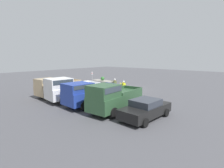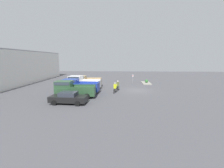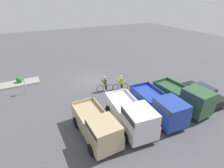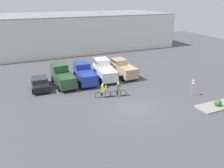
{
  "view_description": "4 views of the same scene",
  "coord_description": "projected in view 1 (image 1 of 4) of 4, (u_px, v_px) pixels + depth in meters",
  "views": [
    {
      "loc": [
        -14.24,
        19.74,
        4.42
      ],
      "look_at": [
        -0.76,
        4.1,
        1.2
      ],
      "focal_mm": 28.0,
      "sensor_mm": 36.0,
      "label": 1
    },
    {
      "loc": [
        -25.34,
        2.83,
        5.32
      ],
      "look_at": [
        -0.76,
        4.1,
        1.2
      ],
      "focal_mm": 24.0,
      "sensor_mm": 36.0,
      "label": 2
    },
    {
      "loc": [
        6.45,
        18.26,
        9.13
      ],
      "look_at": [
        -0.76,
        4.1,
        1.2
      ],
      "focal_mm": 28.0,
      "sensor_mm": 36.0,
      "label": 3
    },
    {
      "loc": [
        -9.81,
        -16.97,
        10.4
      ],
      "look_at": [
        -0.76,
        4.1,
        1.2
      ],
      "focal_mm": 35.0,
      "sensor_mm": 36.0,
      "label": 4
    }
  ],
  "objects": [
    {
      "name": "fire_lane_sign",
      "position": [
        92.0,
        76.0,
        29.1
      ],
      "size": [
        0.1,
        0.3,
        2.05
      ],
      "color": "#9E9EA3",
      "rests_on": "ground_plane"
    },
    {
      "name": "cyclist_0",
      "position": [
        115.0,
        86.0,
        21.9
      ],
      "size": [
        1.79,
        0.57,
        1.76
      ],
      "color": "black",
      "rests_on": "ground_plane"
    },
    {
      "name": "pickup_truck_3",
      "position": [
        56.0,
        87.0,
        19.52
      ],
      "size": [
        2.24,
        5.07,
        2.14
      ],
      "color": "tan",
      "rests_on": "ground_plane"
    },
    {
      "name": "ground_plane",
      "position": [
        127.0,
        88.0,
        24.65
      ],
      "size": [
        80.0,
        80.0,
        0.0
      ],
      "primitive_type": "plane",
      "color": "#4C4C51"
    },
    {
      "name": "shrub",
      "position": [
        103.0,
        78.0,
        31.89
      ],
      "size": [
        0.71,
        0.71,
        0.71
      ],
      "color": "#337033",
      "rests_on": "curb_island"
    },
    {
      "name": "cyclist_1",
      "position": [
        124.0,
        88.0,
        20.5
      ],
      "size": [
        1.77,
        0.56,
        1.69
      ],
      "color": "black",
      "rests_on": "ground_plane"
    },
    {
      "name": "pickup_truck_1",
      "position": [
        90.0,
        93.0,
        15.89
      ],
      "size": [
        2.53,
        5.71,
        2.21
      ],
      "color": "#233D9E",
      "rests_on": "ground_plane"
    },
    {
      "name": "sedan_0",
      "position": [
        146.0,
        109.0,
        12.57
      ],
      "size": [
        2.2,
        4.48,
        1.42
      ],
      "color": "black",
      "rests_on": "ground_plane"
    },
    {
      "name": "pickup_truck_0",
      "position": [
        113.0,
        97.0,
        14.0
      ],
      "size": [
        2.44,
        5.46,
        2.36
      ],
      "color": "#2D5133",
      "rests_on": "ground_plane"
    },
    {
      "name": "pickup_truck_2",
      "position": [
        70.0,
        89.0,
        17.59
      ],
      "size": [
        2.69,
        5.64,
        2.39
      ],
      "color": "white",
      "rests_on": "ground_plane"
    },
    {
      "name": "curb_island",
      "position": [
        102.0,
        81.0,
        31.89
      ],
      "size": [
        4.2,
        1.81,
        0.15
      ],
      "primitive_type": "cube",
      "color": "gray",
      "rests_on": "ground_plane"
    }
  ]
}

